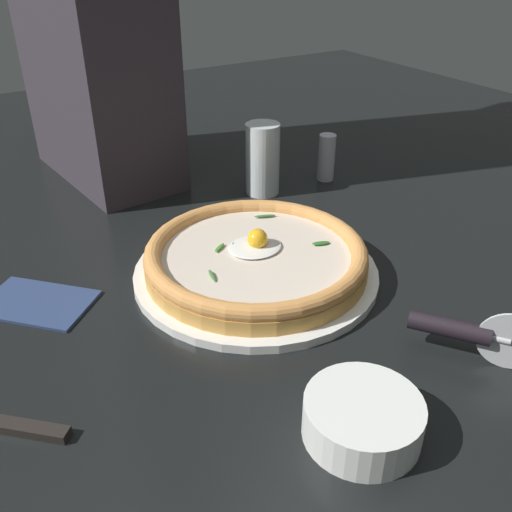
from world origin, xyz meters
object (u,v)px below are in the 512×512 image
drinking_glass (263,164)px  side_bowl (362,419)px  pepper_shaker (327,157)px  pizza (256,256)px  pizza_cutter (466,331)px  folded_napkin (37,302)px

drinking_glass → side_bowl: bearing=67.5°
pepper_shaker → side_bowl: bearing=55.6°
pizza → pepper_shaker: bearing=-142.7°
pizza → pepper_shaker: pepper_shaker is taller
side_bowl → pizza_cutter: size_ratio=0.92×
drinking_glass → folded_napkin: bearing=18.6°
pizza → drinking_glass: drinking_glass is taller
side_bowl → drinking_glass: bearing=-112.5°
pizza_cutter → side_bowl: bearing=9.2°
pizza → pizza_cutter: bearing=112.1°
pizza_cutter → drinking_glass: 0.51m
pizza_cutter → folded_napkin: bearing=-42.7°
folded_napkin → side_bowl: bearing=119.3°
pizza → pizza_cutter: size_ratio=2.47×
side_bowl → drinking_glass: drinking_glass is taller
side_bowl → drinking_glass: 0.58m
folded_napkin → drinking_glass: bearing=-161.4°
pizza → pizza_cutter: pizza_cutter is taller
pizza → side_bowl: pizza is taller
side_bowl → pizza_cutter: (-0.17, -0.03, 0.02)m
pizza → side_bowl: 0.31m
pizza → pizza_cutter: 0.29m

